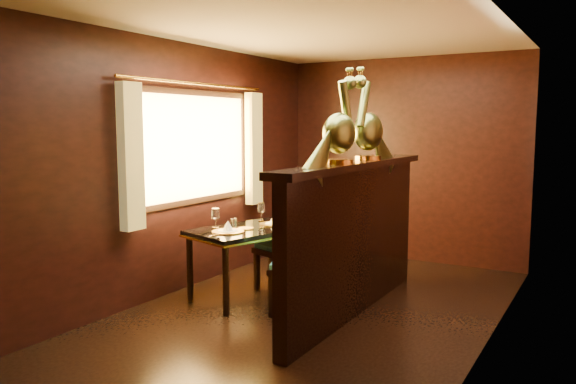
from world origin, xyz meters
name	(u,v)px	position (x,y,z in m)	size (l,w,h in m)	color
ground	(307,316)	(0.00, 0.00, 0.00)	(5.00, 5.00, 0.00)	black
room_shell	(300,136)	(-0.09, 0.02, 1.58)	(3.04, 5.04, 2.52)	black
partition	(355,235)	(0.32, 0.30, 0.71)	(0.26, 2.70, 1.36)	black
dining_table	(250,234)	(-0.75, 0.22, 0.62)	(1.01, 1.32, 0.89)	black
chair_left	(306,245)	(-0.06, 0.09, 0.62)	(0.56, 0.57, 1.19)	black
chair_right	(289,230)	(-0.47, 0.49, 0.65)	(0.57, 0.59, 1.25)	black
peacock_left	(339,115)	(0.33, -0.06, 1.76)	(0.25, 0.67, 0.79)	#1B5239
peacock_right	(368,115)	(0.33, 0.56, 1.77)	(0.26, 0.69, 0.82)	#1B5239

